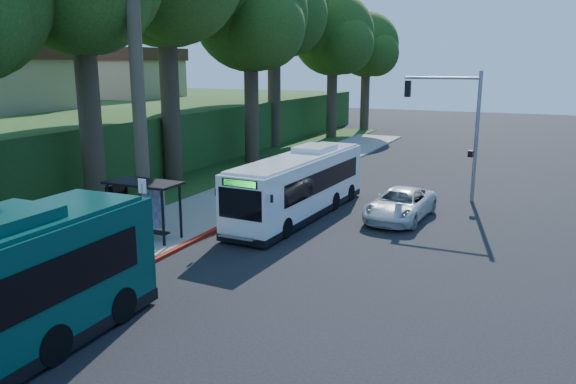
% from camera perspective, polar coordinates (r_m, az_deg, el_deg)
% --- Properties ---
extents(ground, '(140.00, 140.00, 0.00)m').
position_cam_1_polar(ground, '(23.93, 3.73, -5.01)').
color(ground, black).
rests_on(ground, ground).
extents(sidewalk, '(4.50, 70.00, 0.12)m').
position_cam_1_polar(sidewalk, '(27.24, -10.78, -2.85)').
color(sidewalk, gray).
rests_on(sidewalk, ground).
extents(red_curb, '(0.25, 30.00, 0.13)m').
position_cam_1_polar(red_curb, '(22.86, -11.83, -5.97)').
color(red_curb, maroon).
rests_on(red_curb, ground).
extents(grass_verge, '(8.00, 70.00, 0.06)m').
position_cam_1_polar(grass_verge, '(34.46, -13.77, 0.28)').
color(grass_verge, '#234719').
rests_on(grass_verge, ground).
extents(bus_shelter, '(3.20, 1.51, 2.55)m').
position_cam_1_polar(bus_shelter, '(24.59, -14.70, -0.56)').
color(bus_shelter, black).
rests_on(bus_shelter, ground).
extents(stop_sign_pole, '(0.35, 0.06, 3.17)m').
position_cam_1_polar(stop_sign_pole, '(21.77, -14.47, -1.52)').
color(stop_sign_pole, gray).
rests_on(stop_sign_pole, ground).
extents(traffic_signal_pole, '(4.10, 0.30, 7.00)m').
position_cam_1_polar(traffic_signal_pole, '(31.73, 16.88, 7.08)').
color(traffic_signal_pole, gray).
rests_on(traffic_signal_pole, ground).
extents(hillside_backdrop, '(24.00, 60.00, 8.80)m').
position_cam_1_polar(hillside_backdrop, '(50.27, -18.81, 6.64)').
color(hillside_backdrop, '#234719').
rests_on(hillside_backdrop, ground).
extents(tree_2, '(8.82, 8.40, 15.12)m').
position_cam_1_polar(tree_2, '(42.39, -3.73, 17.14)').
color(tree_2, '#382B1E').
rests_on(tree_2, ground).
extents(tree_3, '(10.08, 9.60, 17.28)m').
position_cam_1_polar(tree_3, '(50.51, -1.34, 18.19)').
color(tree_3, '#382B1E').
rests_on(tree_3, ground).
extents(tree_4, '(8.40, 8.00, 14.14)m').
position_cam_1_polar(tree_4, '(56.77, 4.67, 15.30)').
color(tree_4, '#382B1E').
rests_on(tree_4, ground).
extents(tree_5, '(7.35, 7.00, 12.86)m').
position_cam_1_polar(tree_5, '(64.02, 8.04, 14.27)').
color(tree_5, '#382B1E').
rests_on(tree_5, ground).
extents(white_bus, '(2.85, 11.05, 3.27)m').
position_cam_1_polar(white_bus, '(27.50, 1.25, 0.83)').
color(white_bus, white).
rests_on(white_bus, ground).
extents(pickup, '(2.81, 5.42, 1.46)m').
position_cam_1_polar(pickup, '(27.56, 11.32, -1.24)').
color(pickup, silver).
rests_on(pickup, ground).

